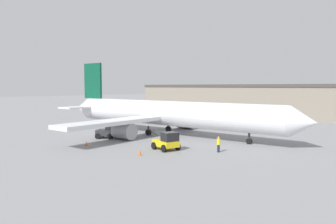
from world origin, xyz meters
name	(u,v)px	position (x,y,z in m)	size (l,w,h in m)	color
ground_plane	(168,135)	(0.00, 0.00, 0.00)	(400.00, 400.00, 0.00)	gray
terminal_building	(279,100)	(-5.91, 42.71, 3.78)	(86.16, 16.51, 7.55)	gray
airplane	(163,113)	(-0.99, -0.16, 3.08)	(41.96, 34.41, 11.10)	white
ground_crew_worker	(219,144)	(13.11, -4.65, 0.91)	(0.38, 0.38, 1.72)	#1E2338
baggage_tug	(108,131)	(-3.18, -8.24, 1.04)	(3.24, 3.16, 2.28)	#2D2D33
belt_loader_truck	(167,141)	(8.48, -7.93, 1.01)	(3.07, 2.47, 2.07)	yellow
safety_cone_near	(140,153)	(8.71, -11.89, 0.28)	(0.36, 0.36, 0.55)	#EF590F
safety_cone_far	(86,144)	(0.15, -13.30, 0.28)	(0.36, 0.36, 0.55)	#EF590F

